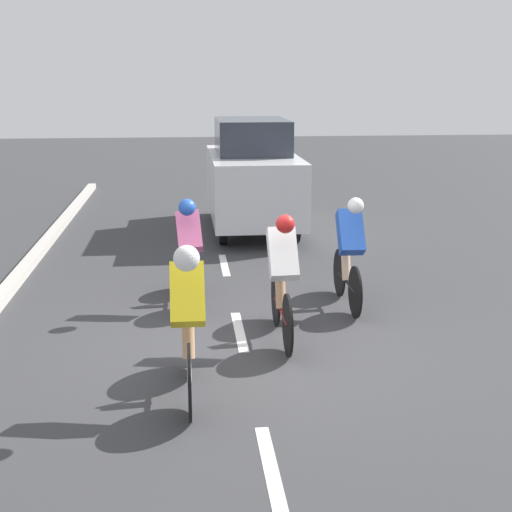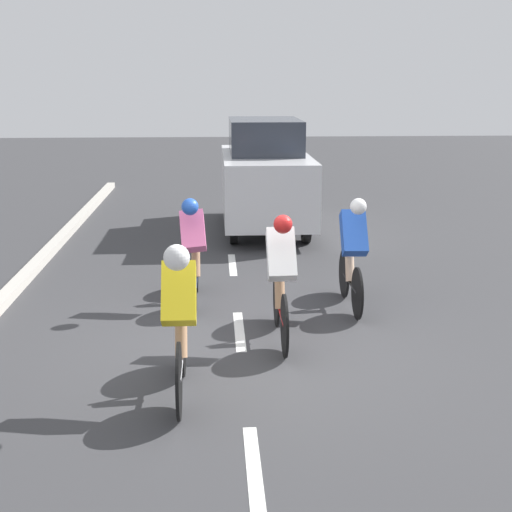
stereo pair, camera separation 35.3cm
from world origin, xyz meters
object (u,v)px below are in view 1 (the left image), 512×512
at_px(cyclist_blue, 349,250).
at_px(support_car, 252,176).
at_px(cyclist_pink, 190,248).
at_px(cyclist_yellow, 188,317).
at_px(cyclist_white, 282,276).

relative_size(cyclist_blue, support_car, 0.41).
height_order(cyclist_pink, cyclist_blue, cyclist_blue).
xyz_separation_m(cyclist_pink, cyclist_yellow, (0.06, 3.00, 0.04)).
distance_m(cyclist_yellow, cyclist_blue, 3.40).
bearing_deg(support_car, cyclist_blue, 98.55).
distance_m(cyclist_pink, cyclist_blue, 2.14).
bearing_deg(support_car, cyclist_white, 87.55).
bearing_deg(cyclist_white, cyclist_blue, -132.28).
distance_m(cyclist_pink, support_car, 5.05).
distance_m(cyclist_yellow, support_car, 7.99).
relative_size(cyclist_white, support_car, 0.44).
bearing_deg(cyclist_pink, cyclist_blue, 169.77).
bearing_deg(cyclist_white, cyclist_yellow, 52.95).
xyz_separation_m(cyclist_pink, cyclist_white, (-1.04, 1.55, 0.01)).
bearing_deg(cyclist_pink, cyclist_yellow, 88.92).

